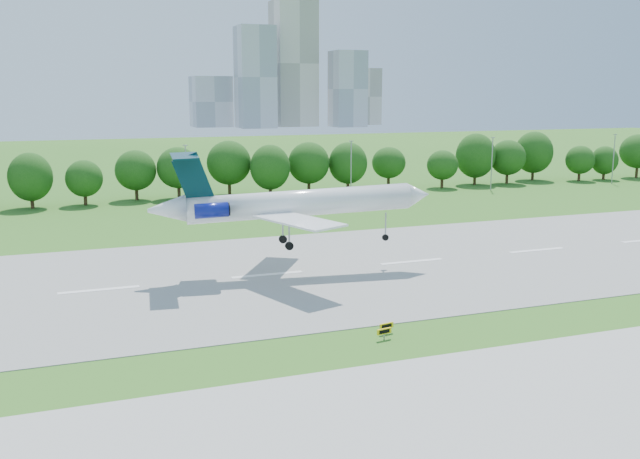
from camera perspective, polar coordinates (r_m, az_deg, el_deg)
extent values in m
plane|color=#285E18|center=(75.42, 16.21, -6.71)|extent=(600.00, 600.00, 0.00)
cube|color=gray|center=(95.83, 7.36, -2.58)|extent=(400.00, 45.00, 0.08)
cylinder|color=#382314|center=(152.66, -11.23, 3.03)|extent=(0.70, 0.70, 3.60)
sphere|color=#13390E|center=(152.13, -11.29, 4.67)|extent=(8.40, 8.40, 8.40)
cylinder|color=#382314|center=(163.66, 2.75, 3.75)|extent=(0.70, 0.70, 3.60)
sphere|color=#13390E|center=(163.16, 2.76, 5.28)|extent=(8.40, 8.40, 8.40)
cylinder|color=#382314|center=(182.93, 14.40, 4.18)|extent=(0.70, 0.70, 3.60)
sphere|color=#13390E|center=(182.48, 14.46, 5.55)|extent=(8.40, 8.40, 8.40)
cylinder|color=#382314|center=(208.18, 23.54, 4.40)|extent=(0.70, 0.70, 3.60)
sphere|color=#13390E|center=(207.79, 23.63, 5.60)|extent=(8.40, 8.40, 8.40)
cylinder|color=gray|center=(142.35, -10.65, 4.19)|extent=(0.24, 0.24, 12.00)
cube|color=gray|center=(141.78, -10.74, 6.64)|extent=(0.90, 0.25, 0.18)
cylinder|color=gray|center=(152.09, 2.50, 4.79)|extent=(0.24, 0.24, 12.00)
cube|color=gray|center=(151.55, 2.52, 7.08)|extent=(0.90, 0.25, 0.18)
cylinder|color=gray|center=(168.67, 13.58, 5.10)|extent=(0.24, 0.24, 12.00)
cube|color=gray|center=(168.19, 13.67, 7.17)|extent=(0.90, 0.25, 0.18)
cylinder|color=gray|center=(190.31, 22.42, 5.22)|extent=(0.24, 0.24, 12.00)
cube|color=gray|center=(189.88, 22.55, 7.05)|extent=(0.90, 0.25, 0.18)
cube|color=#B2B2B7|center=(453.28, -5.21, 12.02)|extent=(22.00, 22.00, 62.00)
cube|color=beige|center=(476.51, -2.13, 13.09)|extent=(26.00, 26.00, 80.00)
cube|color=#B2B2B7|center=(467.83, 2.22, 11.16)|extent=(20.00, 20.00, 48.00)
cube|color=beige|center=(499.86, 3.59, 10.56)|extent=(18.00, 18.00, 38.00)
cube|color=#B2B2B7|center=(472.24, -8.72, 10.08)|extent=(24.00, 24.00, 32.00)
cylinder|color=white|center=(88.06, -1.58, 2.12)|extent=(28.18, 6.35, 4.15)
cone|color=white|center=(92.47, 7.82, 2.76)|extent=(3.42, 3.58, 3.35)
cone|color=white|center=(86.15, -12.16, 1.58)|extent=(4.90, 3.74, 3.40)
cube|color=white|center=(81.60, -1.75, 0.71)|extent=(8.27, 12.94, 0.38)
cube|color=white|center=(94.19, -3.42, 2.08)|extent=(10.27, 12.75, 0.38)
cube|color=#042832|center=(85.80, -10.14, 4.04)|extent=(4.89, 1.00, 6.32)
cube|color=#042832|center=(85.47, -10.82, 5.79)|extent=(3.94, 9.11, 0.30)
cylinder|color=navy|center=(84.04, -8.68, 1.52)|extent=(4.13, 2.20, 1.89)
cylinder|color=navy|center=(88.80, -8.97, 2.01)|extent=(4.13, 2.20, 1.89)
cylinder|color=gray|center=(91.60, 5.27, 0.36)|extent=(0.19, 0.19, 3.26)
cylinder|color=black|center=(91.91, 5.25, -0.64)|extent=(0.86, 0.37, 0.84)
cylinder|color=gray|center=(86.28, -2.48, -0.26)|extent=(0.22, 0.22, 3.26)
cylinder|color=black|center=(86.61, -2.47, -1.32)|extent=(1.06, 0.53, 1.02)
cylinder|color=gray|center=(90.22, -3.00, 0.23)|extent=(0.22, 0.22, 3.26)
cylinder|color=black|center=(90.54, -2.99, -0.78)|extent=(1.06, 0.53, 1.02)
cube|color=gray|center=(67.77, 5.34, -8.04)|extent=(0.11, 0.11, 0.65)
cube|color=yellow|center=(67.62, 5.35, -7.67)|extent=(1.49, 0.43, 0.51)
cube|color=black|center=(67.54, 5.40, -7.69)|extent=(1.10, 0.22, 0.33)
cube|color=gray|center=(66.20, 5.15, -8.50)|extent=(0.11, 0.11, 0.67)
cube|color=yellow|center=(66.04, 5.16, -8.11)|extent=(1.53, 0.43, 0.52)
cube|color=black|center=(65.96, 5.21, -8.13)|extent=(1.13, 0.21, 0.33)
imported|color=silver|center=(140.90, -11.37, 1.90)|extent=(4.19, 2.53, 1.33)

